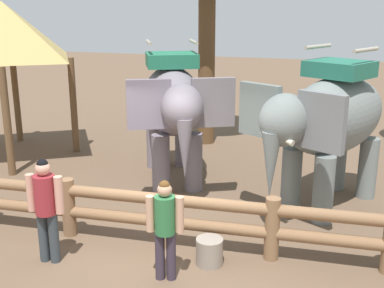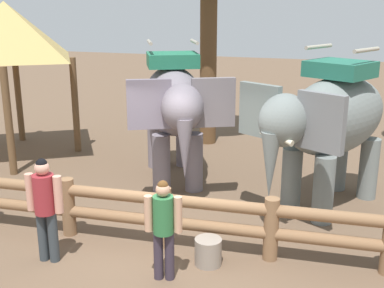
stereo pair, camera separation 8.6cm
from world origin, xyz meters
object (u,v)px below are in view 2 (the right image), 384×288
tourist_woman_in_black (45,203)px  thatched_shelter (6,32)px  log_fence (164,213)px  feed_bucket (208,252)px  elephant_center (329,121)px  tourist_man_in_blue (163,223)px  elephant_near_left (174,105)px

tourist_woman_in_black → thatched_shelter: size_ratio=0.43×
log_fence → tourist_woman_in_black: size_ratio=4.27×
tourist_woman_in_black → feed_bucket: 2.67m
elephant_center → tourist_man_in_blue: elephant_center is taller
elephant_center → elephant_near_left: bearing=171.3°
elephant_near_left → tourist_man_in_blue: size_ratio=2.40×
elephant_center → thatched_shelter: bearing=172.3°
log_fence → feed_bucket: bearing=-22.5°
tourist_woman_in_black → log_fence: bearing=32.8°
elephant_center → feed_bucket: bearing=-118.7°
log_fence → tourist_man_in_blue: 1.08m
log_fence → tourist_man_in_blue: bearing=-69.5°
log_fence → elephant_center: (2.46, 2.53, 1.20)m
thatched_shelter → tourist_man_in_blue: bearing=-37.4°
tourist_man_in_blue → feed_bucket: bearing=50.0°
log_fence → tourist_woman_in_black: (-1.59, -1.03, 0.39)m
log_fence → elephant_center: 3.72m
elephant_center → tourist_woman_in_black: bearing=-138.7°
tourist_woman_in_black → elephant_near_left: bearing=80.6°
tourist_man_in_blue → elephant_center: bearing=59.1°
tourist_woman_in_black → feed_bucket: bearing=15.1°
tourist_woman_in_black → feed_bucket: size_ratio=3.96×
log_fence → elephant_near_left: (-0.92, 3.05, 1.19)m
elephant_near_left → tourist_man_in_blue: (1.28, -4.02, -0.89)m
log_fence → tourist_man_in_blue: tourist_man_in_blue is taller
tourist_man_in_blue → thatched_shelter: size_ratio=0.39×
elephant_center → tourist_man_in_blue: (-2.09, -3.50, -0.90)m
tourist_woman_in_black → thatched_shelter: (-4.06, 4.65, 2.27)m
tourist_man_in_blue → feed_bucket: (0.51, 0.61, -0.69)m
tourist_woman_in_black → tourist_man_in_blue: tourist_woman_in_black is taller
tourist_woman_in_black → thatched_shelter: bearing=131.1°
elephant_near_left → thatched_shelter: (-4.73, 0.58, 1.47)m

